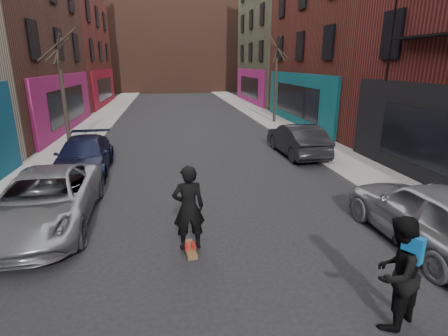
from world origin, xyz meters
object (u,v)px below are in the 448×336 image
object	(u,v)px
parked_right_far	(432,215)
parked_right_end	(297,139)
skateboard	(190,249)
tree_right_far	(276,72)
parked_left_end	(84,156)
tree_left_far	(61,80)
skateboarder	(189,208)
pedestrian	(396,273)
parked_left_far	(45,200)

from	to	relation	value
parked_right_far	parked_right_end	size ratio (longest dim) A/B	1.06
parked_right_end	skateboard	size ratio (longest dim) A/B	5.58
tree_right_far	parked_left_end	bearing A→B (deg)	-136.61
tree_left_far	skateboard	size ratio (longest dim) A/B	8.12
parked_left_end	skateboard	distance (m)	7.57
tree_right_far	parked_right_end	world-z (taller)	tree_right_far
tree_right_far	skateboard	size ratio (longest dim) A/B	8.50
parked_right_far	skateboarder	world-z (taller)	skateboarder
parked_right_end	pedestrian	bearing A→B (deg)	76.33
tree_left_far	pedestrian	distance (m)	16.21
parked_left_far	pedestrian	world-z (taller)	pedestrian
tree_left_far	skateboarder	world-z (taller)	tree_left_far
parked_right_end	skateboard	bearing A→B (deg)	54.28
parked_left_far	parked_left_end	size ratio (longest dim) A/B	1.09
tree_left_far	parked_left_far	xyz separation A→B (m)	(1.60, -8.84, -2.66)
parked_right_far	pedestrian	bearing A→B (deg)	41.34
pedestrian	skateboarder	bearing A→B (deg)	-72.01
tree_left_far	parked_left_end	bearing A→B (deg)	-69.19
skateboard	parked_right_far	bearing A→B (deg)	-12.03
skateboard	skateboarder	bearing A→B (deg)	0.00
parked_left_end	skateboarder	world-z (taller)	skateboarder
tree_right_far	pedestrian	distance (m)	20.25
tree_right_far	parked_right_end	distance (m)	9.37
skateboarder	skateboard	bearing A→B (deg)	180.00
parked_left_far	parked_right_end	size ratio (longest dim) A/B	1.16
parked_right_end	skateboard	distance (m)	9.78
tree_left_far	parked_right_far	world-z (taller)	tree_left_far
skateboard	tree_right_far	bearing A→B (deg)	61.83
parked_right_end	skateboarder	world-z (taller)	skateboarder
parked_left_end	parked_right_far	world-z (taller)	parked_right_far
parked_left_end	parked_right_end	bearing A→B (deg)	5.85
parked_right_end	pedestrian	distance (m)	11.16
parked_left_end	skateboard	world-z (taller)	parked_left_end
parked_left_end	pedestrian	bearing A→B (deg)	-57.37
tree_left_far	skateboard	world-z (taller)	tree_left_far
skateboard	skateboarder	size ratio (longest dim) A/B	0.41
parked_right_end	skateboard	world-z (taller)	parked_right_end
parked_left_far	pedestrian	distance (m)	8.32
parked_left_far	parked_right_far	xyz separation A→B (m)	(9.20, -2.65, 0.09)
tree_left_far	tree_right_far	world-z (taller)	tree_right_far
tree_left_far	parked_left_end	size ratio (longest dim) A/B	1.37
parked_left_far	tree_right_far	bearing A→B (deg)	51.63
tree_right_far	skateboard	xyz separation A→B (m)	(-7.15, -16.82, -3.48)
tree_right_far	skateboard	distance (m)	18.60
tree_left_far	skateboard	distance (m)	12.48
parked_right_far	tree_left_far	bearing A→B (deg)	-47.32
tree_left_far	skateboarder	bearing A→B (deg)	-64.12
tree_right_far	parked_right_far	distance (m)	17.77
tree_left_far	parked_right_end	xyz separation A→B (m)	(10.80, -2.79, -2.64)
parked_left_far	skateboard	xyz separation A→B (m)	(3.65, -1.98, -0.67)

